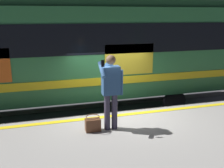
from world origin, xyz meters
name	(u,v)px	position (x,y,z in m)	size (l,w,h in m)	color
ground_plane	(117,141)	(0.00, 0.00, 0.00)	(24.92, 24.92, 0.00)	#3D3D3F
safety_line	(121,115)	(0.00, 0.30, 0.94)	(12.98, 0.16, 0.01)	yellow
track_rail_near	(104,119)	(0.00, -1.59, 0.08)	(17.22, 0.08, 0.16)	slate
track_rail_far	(95,105)	(0.00, -3.02, 0.08)	(17.22, 0.08, 0.16)	slate
train_carriage	(56,49)	(1.45, -2.30, 2.48)	(12.17, 2.74, 3.89)	#2D723F
passenger	(111,86)	(0.49, 1.04, 1.98)	(0.57, 0.55, 1.78)	#383347
handbag	(93,124)	(0.93, 1.05, 1.10)	(0.35, 0.32, 0.37)	#59331E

